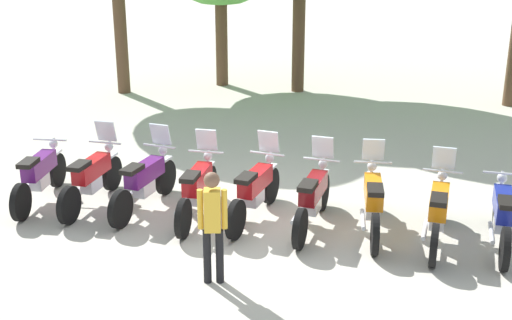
{
  "coord_description": "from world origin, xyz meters",
  "views": [
    {
      "loc": [
        0.74,
        -10.27,
        4.69
      ],
      "look_at": [
        0.0,
        0.5,
        0.9
      ],
      "focal_mm": 47.66,
      "sensor_mm": 36.0,
      "label": 1
    }
  ],
  "objects": [
    {
      "name": "ground_plane",
      "position": [
        0.0,
        0.0,
        0.0
      ],
      "size": [
        80.0,
        80.0,
        0.0
      ],
      "primitive_type": "plane",
      "color": "#BCB7A8"
    },
    {
      "name": "motorcycle_8",
      "position": [
        3.81,
        -0.63,
        0.5
      ],
      "size": [
        0.74,
        2.17,
        0.99
      ],
      "rotation": [
        0.0,
        0.0,
        1.37
      ],
      "color": "black",
      "rests_on": "ground_plane"
    },
    {
      "name": "motorcycle_4",
      "position": [
        0.01,
        0.12,
        0.52
      ],
      "size": [
        0.87,
        2.12,
        1.37
      ],
      "rotation": [
        0.0,
        0.0,
        1.26
      ],
      "color": "black",
      "rests_on": "ground_plane"
    },
    {
      "name": "motorcycle_7",
      "position": [
        2.87,
        -0.57,
        0.52
      ],
      "size": [
        0.78,
        2.15,
        1.37
      ],
      "rotation": [
        0.0,
        0.0,
        1.34
      ],
      "color": "black",
      "rests_on": "ground_plane"
    },
    {
      "name": "motorcycle_1",
      "position": [
        -2.85,
        0.51,
        0.52
      ],
      "size": [
        0.74,
        2.17,
        1.37
      ],
      "rotation": [
        0.0,
        0.0,
        1.37
      ],
      "color": "black",
      "rests_on": "ground_plane"
    },
    {
      "name": "motorcycle_0",
      "position": [
        -3.81,
        0.59,
        0.5
      ],
      "size": [
        0.62,
        2.19,
        0.99
      ],
      "rotation": [
        0.0,
        0.0,
        1.53
      ],
      "color": "black",
      "rests_on": "ground_plane"
    },
    {
      "name": "person_0",
      "position": [
        -0.41,
        -2.05,
        0.93
      ],
      "size": [
        0.41,
        0.23,
        1.61
      ],
      "rotation": [
        0.0,
        0.0,
        1.66
      ],
      "color": "black",
      "rests_on": "ground_plane"
    },
    {
      "name": "motorcycle_6",
      "position": [
        1.91,
        -0.23,
        0.52
      ],
      "size": [
        0.62,
        2.19,
        1.37
      ],
      "rotation": [
        0.0,
        0.0,
        1.53
      ],
      "color": "black",
      "rests_on": "ground_plane"
    },
    {
      "name": "motorcycle_3",
      "position": [
        -0.95,
        0.12,
        0.52
      ],
      "size": [
        0.67,
        2.18,
        1.37
      ],
      "rotation": [
        0.0,
        0.0,
        1.44
      ],
      "color": "black",
      "rests_on": "ground_plane"
    },
    {
      "name": "motorcycle_2",
      "position": [
        -1.9,
        0.4,
        0.52
      ],
      "size": [
        0.85,
        2.13,
        1.37
      ],
      "rotation": [
        0.0,
        0.0,
        1.28
      ],
      "color": "black",
      "rests_on": "ground_plane"
    },
    {
      "name": "motorcycle_5",
      "position": [
        0.96,
        -0.14,
        0.52
      ],
      "size": [
        0.8,
        2.15,
        1.37
      ],
      "rotation": [
        0.0,
        0.0,
        1.32
      ],
      "color": "black",
      "rests_on": "ground_plane"
    }
  ]
}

